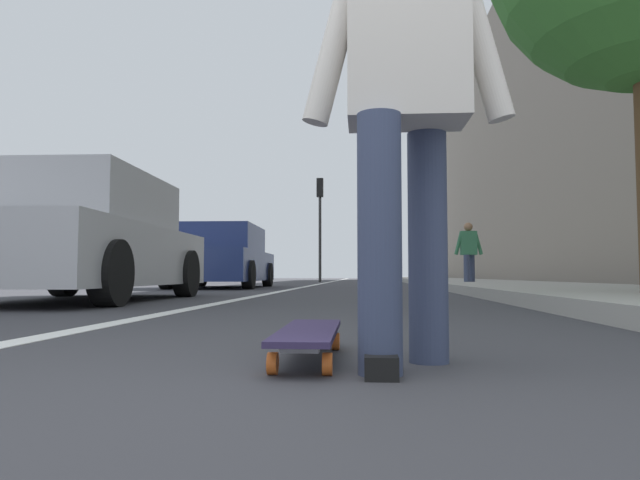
% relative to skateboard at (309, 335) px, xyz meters
% --- Properties ---
extents(ground_plane, '(80.00, 80.00, 0.00)m').
position_rel_skateboard_xyz_m(ground_plane, '(8.80, 0.14, -0.09)').
color(ground_plane, '#38383D').
extents(lane_stripe_white, '(52.00, 0.16, 0.01)m').
position_rel_skateboard_xyz_m(lane_stripe_white, '(18.80, 1.39, -0.09)').
color(lane_stripe_white, silver).
rests_on(lane_stripe_white, ground).
extents(sidewalk_curb, '(52.00, 3.20, 0.14)m').
position_rel_skateboard_xyz_m(sidewalk_curb, '(16.80, -3.27, -0.02)').
color(sidewalk_curb, '#9E9B93').
rests_on(sidewalk_curb, ground).
extents(building_facade, '(40.00, 1.20, 11.82)m').
position_rel_skateboard_xyz_m(building_facade, '(20.80, -6.17, 5.82)').
color(building_facade, gray).
rests_on(building_facade, ground).
extents(skateboard, '(0.84, 0.21, 0.11)m').
position_rel_skateboard_xyz_m(skateboard, '(0.00, 0.00, 0.00)').
color(skateboard, orange).
rests_on(skateboard, ground).
extents(skater_person, '(0.46, 0.72, 1.64)m').
position_rel_skateboard_xyz_m(skater_person, '(-0.15, -0.35, 0.84)').
color(skater_person, '#384260').
rests_on(skater_person, ground).
extents(parked_car_near, '(4.17, 2.09, 1.49)m').
position_rel_skateboard_xyz_m(parked_car_near, '(4.47, 3.18, 0.62)').
color(parked_car_near, '#B7B7BC').
rests_on(parked_car_near, ground).
extents(parked_car_mid, '(4.57, 2.10, 1.47)m').
position_rel_skateboard_xyz_m(parked_car_mid, '(11.37, 3.26, 0.61)').
color(parked_car_mid, navy).
rests_on(parked_car_mid, ground).
extents(traffic_light, '(0.33, 0.28, 4.43)m').
position_rel_skateboard_xyz_m(traffic_light, '(22.10, 1.79, 2.96)').
color(traffic_light, '#2D2D2D').
rests_on(traffic_light, ground).
extents(pedestrian_distant, '(0.44, 0.69, 1.59)m').
position_rel_skateboard_xyz_m(pedestrian_distant, '(12.10, -2.68, 0.81)').
color(pedestrian_distant, '#384260').
rests_on(pedestrian_distant, ground).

